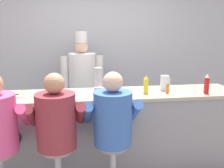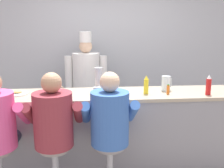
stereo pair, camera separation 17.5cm
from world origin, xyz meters
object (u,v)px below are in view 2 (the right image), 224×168
diner_seated_maroon (54,122)px  cook_in_whites_near (86,81)px  mustard_bottle_yellow (146,85)px  cereal_bowl (120,93)px  water_pitcher_clear (166,83)px  hot_sauce_bottle_orange (168,90)px  coffee_mug_tan (57,89)px  napkin_dispenser_chrome (98,92)px  breakfast_plate (17,93)px  ketchup_bottle_red (209,85)px  diner_seated_blue (110,121)px  cup_stack_steel (99,80)px

diner_seated_maroon → cook_in_whites_near: size_ratio=0.80×
mustard_bottle_yellow → cereal_bowl: (-0.32, -0.01, -0.08)m
water_pitcher_clear → hot_sauce_bottle_orange: bearing=-97.3°
mustard_bottle_yellow → hot_sauce_bottle_orange: size_ratio=1.88×
coffee_mug_tan → napkin_dispenser_chrome: size_ratio=1.10×
water_pitcher_clear → napkin_dispenser_chrome: water_pitcher_clear is taller
mustard_bottle_yellow → hot_sauce_bottle_orange: bearing=-7.9°
mustard_bottle_yellow → coffee_mug_tan: (-1.08, 0.15, -0.06)m
hot_sauce_bottle_orange → breakfast_plate: size_ratio=0.45×
ketchup_bottle_red → diner_seated_blue: diner_seated_blue is taller
diner_seated_blue → breakfast_plate: bearing=151.8°
mustard_bottle_yellow → ketchup_bottle_red: bearing=-7.8°
mustard_bottle_yellow → diner_seated_blue: diner_seated_blue is taller
diner_seated_maroon → ketchup_bottle_red: bearing=11.5°
cup_stack_steel → cook_in_whites_near: bearing=99.0°
hot_sauce_bottle_orange → cereal_bowl: (-0.58, 0.03, -0.04)m
cereal_bowl → cup_stack_steel: bearing=152.5°
napkin_dispenser_chrome → ketchup_bottle_red: bearing=-0.1°
cup_stack_steel → diner_seated_blue: (0.09, -0.58, -0.32)m
cereal_bowl → cook_in_whites_near: cook_in_whites_near is taller
napkin_dispenser_chrome → diner_seated_blue: (0.11, -0.37, -0.22)m
hot_sauce_bottle_orange → napkin_dispenser_chrome: bearing=-175.9°
breakfast_plate → cereal_bowl: bearing=-5.5°
hot_sauce_bottle_orange → cup_stack_steel: 0.85m
cup_stack_steel → breakfast_plate: bearing=-179.4°
breakfast_plate → diner_seated_blue: (1.07, -0.57, -0.17)m
diner_seated_maroon → cook_in_whites_near: 1.66m
water_pitcher_clear → mustard_bottle_yellow: bearing=-154.3°
coffee_mug_tan → diner_seated_blue: (0.60, -0.61, -0.21)m
cup_stack_steel → ketchup_bottle_red: bearing=-9.7°
mustard_bottle_yellow → cook_in_whites_near: size_ratio=0.13×
breakfast_plate → cook_in_whites_near: 1.33m
mustard_bottle_yellow → breakfast_plate: 1.56m
breakfast_plate → cereal_bowl: size_ratio=1.74×
cereal_bowl → diner_seated_maroon: bearing=-148.0°
breakfast_plate → hot_sauce_bottle_orange: bearing=-4.6°
hot_sauce_bottle_orange → breakfast_plate: bearing=175.4°
hot_sauce_bottle_orange → cup_stack_steel: bearing=169.3°
cook_in_whites_near → water_pitcher_clear: bearing=-45.2°
cereal_bowl → cook_in_whites_near: size_ratio=0.09×
breakfast_plate → diner_seated_blue: diner_seated_blue is taller
coffee_mug_tan → diner_seated_maroon: size_ratio=0.09×
cup_stack_steel → cook_in_whites_near: 1.08m
water_pitcher_clear → cook_in_whites_near: cook_in_whites_near is taller
hot_sauce_bottle_orange → water_pitcher_clear: size_ratio=0.64×
breakfast_plate → coffee_mug_tan: 0.47m
hot_sauce_bottle_orange → cereal_bowl: size_ratio=0.79×
cup_stack_steel → diner_seated_blue: bearing=-81.3°
ketchup_bottle_red → coffee_mug_tan: size_ratio=1.90×
mustard_bottle_yellow → diner_seated_blue: size_ratio=0.17×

